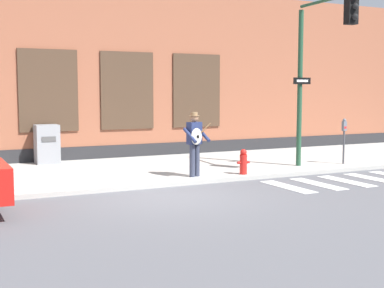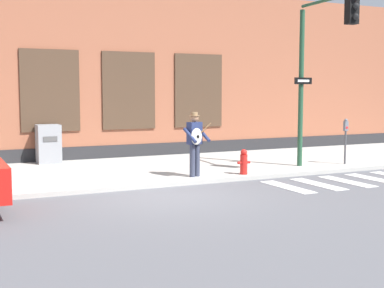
{
  "view_description": "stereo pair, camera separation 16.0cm",
  "coord_description": "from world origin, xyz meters",
  "px_view_note": "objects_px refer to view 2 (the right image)",
  "views": [
    {
      "loc": [
        -4.8,
        -11.13,
        2.4
      ],
      "look_at": [
        1.3,
        1.33,
        1.03
      ],
      "focal_mm": 50.0,
      "sensor_mm": 36.0,
      "label": 1
    },
    {
      "loc": [
        -4.66,
        -11.2,
        2.4
      ],
      "look_at": [
        1.3,
        1.33,
        1.03
      ],
      "focal_mm": 50.0,
      "sensor_mm": 36.0,
      "label": 2
    }
  ],
  "objects_px": {
    "traffic_light": "(321,52)",
    "parking_meter": "(346,134)",
    "busker": "(195,140)",
    "fire_hydrant": "(244,162)",
    "utility_box": "(48,144)"
  },
  "relations": [
    {
      "from": "traffic_light",
      "to": "fire_hydrant",
      "type": "height_order",
      "value": "traffic_light"
    },
    {
      "from": "utility_box",
      "to": "traffic_light",
      "type": "bearing_deg",
      "value": -36.04
    },
    {
      "from": "busker",
      "to": "fire_hydrant",
      "type": "relative_size",
      "value": 2.48
    },
    {
      "from": "busker",
      "to": "traffic_light",
      "type": "relative_size",
      "value": 0.35
    },
    {
      "from": "traffic_light",
      "to": "utility_box",
      "type": "xyz_separation_m",
      "value": [
        -6.8,
        4.95,
        -2.78
      ]
    },
    {
      "from": "parking_meter",
      "to": "traffic_light",
      "type": "bearing_deg",
      "value": -156.58
    },
    {
      "from": "utility_box",
      "to": "parking_meter",
      "type": "bearing_deg",
      "value": -26.95
    },
    {
      "from": "busker",
      "to": "utility_box",
      "type": "height_order",
      "value": "busker"
    },
    {
      "from": "parking_meter",
      "to": "utility_box",
      "type": "bearing_deg",
      "value": 153.05
    },
    {
      "from": "busker",
      "to": "traffic_light",
      "type": "bearing_deg",
      "value": -7.03
    },
    {
      "from": "utility_box",
      "to": "fire_hydrant",
      "type": "distance_m",
      "value": 6.45
    },
    {
      "from": "parking_meter",
      "to": "fire_hydrant",
      "type": "bearing_deg",
      "value": -173.89
    },
    {
      "from": "busker",
      "to": "fire_hydrant",
      "type": "distance_m",
      "value": 1.55
    },
    {
      "from": "fire_hydrant",
      "to": "traffic_light",
      "type": "bearing_deg",
      "value": -6.28
    },
    {
      "from": "traffic_light",
      "to": "parking_meter",
      "type": "distance_m",
      "value": 3.0
    }
  ]
}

